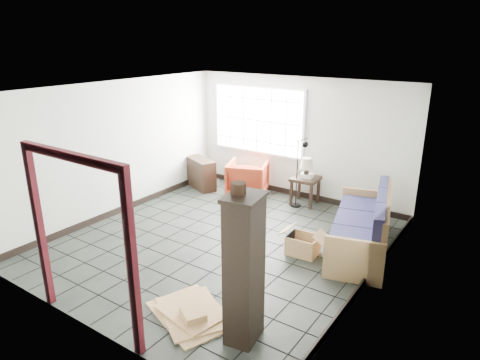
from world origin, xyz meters
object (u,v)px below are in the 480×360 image
Objects in this scene: armchair at (248,177)px; tall_shelf at (244,269)px; futon_sofa at (364,230)px; side_table at (305,182)px.

armchair is 4.80m from tall_shelf.
side_table is at bearing 128.17° from futon_sofa.
tall_shelf reaches higher than armchair.
armchair is at bearing -169.79° from side_table.
tall_shelf is (1.31, -4.24, 0.42)m from side_table.
armchair is 1.44× the size of side_table.
tall_shelf is at bearing 102.06° from armchair.
futon_sofa is 2.80× the size of armchair.
tall_shelf reaches higher than futon_sofa.
futon_sofa is 3.19m from armchair.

